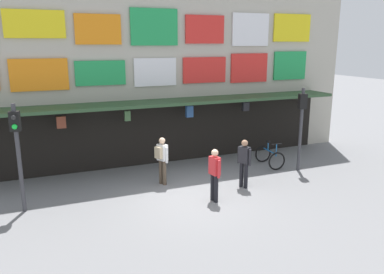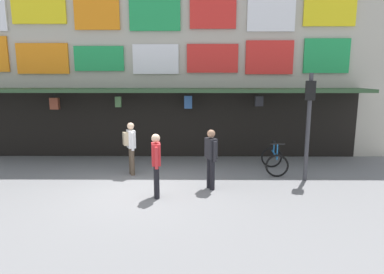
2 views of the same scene
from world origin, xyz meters
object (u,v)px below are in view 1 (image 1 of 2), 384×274
object	(u,v)px
pedestrian_in_purple	(244,161)
traffic_light_far	(301,116)
bicycle_parked	(270,157)
traffic_light_near	(17,141)
pedestrian_in_blue	(215,172)
pedestrian_in_yellow	(162,157)

from	to	relation	value
pedestrian_in_purple	traffic_light_far	bearing A→B (deg)	15.40
pedestrian_in_purple	bicycle_parked	bearing A→B (deg)	37.57
traffic_light_near	pedestrian_in_purple	distance (m)	7.06
traffic_light_far	pedestrian_in_purple	bearing A→B (deg)	-164.60
traffic_light_near	pedestrian_in_purple	size ratio (longest dim) A/B	1.90
traffic_light_near	bicycle_parked	size ratio (longest dim) A/B	2.65
bicycle_parked	pedestrian_in_purple	xyz separation A→B (m)	(-2.16, -1.66, 0.55)
traffic_light_near	traffic_light_far	world-z (taller)	same
traffic_light_near	bicycle_parked	world-z (taller)	traffic_light_near
traffic_light_far	pedestrian_in_purple	size ratio (longest dim) A/B	1.90
bicycle_parked	pedestrian_in_purple	distance (m)	2.78
bicycle_parked	pedestrian_in_purple	world-z (taller)	pedestrian_in_purple
pedestrian_in_purple	pedestrian_in_blue	world-z (taller)	same
pedestrian_in_yellow	pedestrian_in_purple	xyz separation A→B (m)	(2.48, -1.34, -0.04)
traffic_light_far	bicycle_parked	bearing A→B (deg)	130.45
traffic_light_far	bicycle_parked	size ratio (longest dim) A/B	2.65
traffic_light_near	pedestrian_in_yellow	size ratio (longest dim) A/B	1.90
traffic_light_near	bicycle_parked	distance (m)	9.28
traffic_light_near	pedestrian_in_purple	world-z (taller)	traffic_light_near
pedestrian_in_yellow	pedestrian_in_purple	world-z (taller)	same
bicycle_parked	traffic_light_far	bearing A→B (deg)	-49.55
pedestrian_in_purple	traffic_light_near	bearing A→B (deg)	173.58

